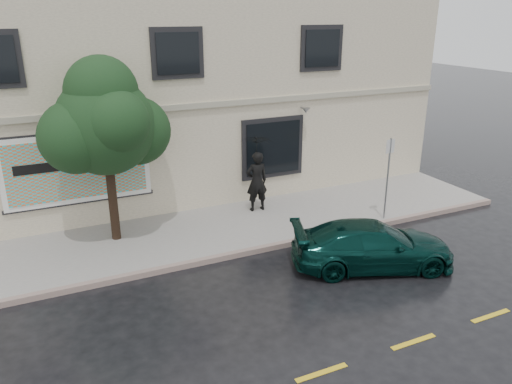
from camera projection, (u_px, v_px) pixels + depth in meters
name	position (u px, v px, depth m)	size (l,w,h in m)	color
ground	(246.00, 285.00, 12.32)	(90.00, 90.00, 0.00)	black
sidewalk	(203.00, 233.00, 15.06)	(20.00, 3.50, 0.15)	#9B9893
curb	(224.00, 257.00, 13.57)	(20.00, 0.18, 0.16)	gray
road_marking	(322.00, 373.00, 9.33)	(19.00, 0.12, 0.01)	gold
building	(149.00, 92.00, 18.79)	(20.00, 8.12, 7.00)	beige
billboard	(77.00, 168.00, 14.54)	(4.30, 0.16, 2.20)	white
car	(373.00, 245.00, 13.03)	(1.86, 4.21, 1.23)	black
pedestrian	(257.00, 181.00, 16.25)	(0.73, 0.48, 1.99)	black
umbrella	(257.00, 139.00, 15.77)	(1.10, 1.10, 0.82)	black
street_tree	(105.00, 126.00, 13.39)	(2.69, 2.69, 4.68)	black
sign_pole	(388.00, 171.00, 15.38)	(0.32, 0.06, 2.62)	gray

